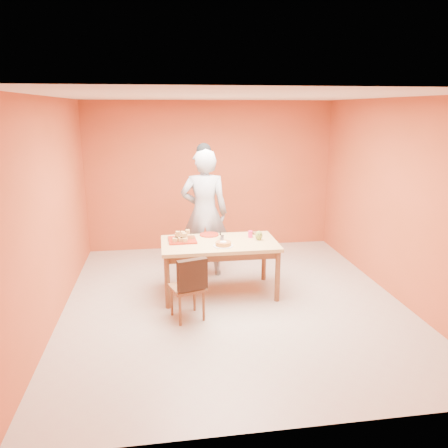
{
  "coord_description": "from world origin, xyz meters",
  "views": [
    {
      "loc": [
        -0.94,
        -5.42,
        2.55
      ],
      "look_at": [
        -0.08,
        0.3,
        1.02
      ],
      "focal_mm": 35.0,
      "sensor_mm": 36.0,
      "label": 1
    }
  ],
  "objects": [
    {
      "name": "dining_table",
      "position": [
        -0.15,
        0.32,
        0.67
      ],
      "size": [
        1.6,
        0.9,
        0.76
      ],
      "color": "tan",
      "rests_on": "floor"
    },
    {
      "name": "pastry_pile",
      "position": [
        -0.65,
        0.44,
        0.84
      ],
      "size": [
        0.34,
        0.34,
        0.11
      ],
      "primitive_type": null,
      "color": "tan",
      "rests_on": "pastry_platter"
    },
    {
      "name": "magenta_glass",
      "position": [
        0.32,
        0.46,
        0.81
      ],
      "size": [
        0.07,
        0.07,
        0.1
      ],
      "primitive_type": "cylinder",
      "rotation": [
        0.0,
        0.0,
        -0.09
      ],
      "color": "#DB205A",
      "rests_on": "dining_table"
    },
    {
      "name": "pastry_platter",
      "position": [
        -0.65,
        0.44,
        0.77
      ],
      "size": [
        0.39,
        0.39,
        0.02
      ],
      "primitive_type": "cube",
      "rotation": [
        0.0,
        0.0,
        0.03
      ],
      "color": "#991D0D",
      "rests_on": "dining_table"
    },
    {
      "name": "ceiling",
      "position": [
        0.0,
        0.0,
        2.7
      ],
      "size": [
        5.0,
        5.0,
        0.0
      ],
      "primitive_type": "plane",
      "rotation": [
        3.14,
        0.0,
        0.0
      ],
      "color": "silver",
      "rests_on": "wall_back"
    },
    {
      "name": "wall_left",
      "position": [
        -2.25,
        0.0,
        1.35
      ],
      "size": [
        0.0,
        5.0,
        5.0
      ],
      "primitive_type": "plane",
      "rotation": [
        1.57,
        0.0,
        1.57
      ],
      "color": "#C14E2C",
      "rests_on": "floor"
    },
    {
      "name": "red_dinner_plate",
      "position": [
        -0.25,
        0.67,
        0.77
      ],
      "size": [
        0.34,
        0.34,
        0.02
      ],
      "primitive_type": "cylinder",
      "rotation": [
        0.0,
        0.0,
        -0.25
      ],
      "color": "#991D0D",
      "rests_on": "dining_table"
    },
    {
      "name": "sponge_cake",
      "position": [
        -0.12,
        0.11,
        0.8
      ],
      "size": [
        0.23,
        0.23,
        0.05
      ],
      "primitive_type": "cylinder",
      "rotation": [
        0.0,
        0.0,
        -0.09
      ],
      "color": "#C98734",
      "rests_on": "white_cake_plate"
    },
    {
      "name": "dining_chair",
      "position": [
        -0.65,
        -0.42,
        0.43
      ],
      "size": [
        0.49,
        0.54,
        0.84
      ],
      "rotation": [
        0.0,
        0.0,
        0.29
      ],
      "color": "brown",
      "rests_on": "floor"
    },
    {
      "name": "white_cake_plate",
      "position": [
        -0.12,
        0.11,
        0.77
      ],
      "size": [
        0.29,
        0.29,
        0.01
      ],
      "primitive_type": "cylinder",
      "rotation": [
        0.0,
        0.0,
        0.09
      ],
      "color": "white",
      "rests_on": "dining_table"
    },
    {
      "name": "cake_server",
      "position": [
        -0.11,
        0.29,
        0.83
      ],
      "size": [
        0.09,
        0.25,
        0.01
      ],
      "primitive_type": "cube",
      "rotation": [
        0.0,
        0.0,
        -0.17
      ],
      "color": "silver",
      "rests_on": "sponge_cake"
    },
    {
      "name": "wall_right",
      "position": [
        2.25,
        0.0,
        1.35
      ],
      "size": [
        0.0,
        5.0,
        5.0
      ],
      "primitive_type": "plane",
      "rotation": [
        1.57,
        0.0,
        -1.57
      ],
      "color": "#C14E2C",
      "rests_on": "floor"
    },
    {
      "name": "checker_tin",
      "position": [
        0.43,
        0.62,
        0.77
      ],
      "size": [
        0.11,
        0.11,
        0.03
      ],
      "primitive_type": "cylinder",
      "rotation": [
        0.0,
        0.0,
        -0.2
      ],
      "color": "#39210F",
      "rests_on": "dining_table"
    },
    {
      "name": "egg_ornament",
      "position": [
        0.42,
        0.32,
        0.83
      ],
      "size": [
        0.12,
        0.11,
        0.13
      ],
      "primitive_type": "ellipsoid",
      "rotation": [
        0.0,
        0.0,
        0.23
      ],
      "color": "olive",
      "rests_on": "dining_table"
    },
    {
      "name": "person",
      "position": [
        -0.27,
        1.1,
        0.99
      ],
      "size": [
        0.77,
        0.55,
        1.98
      ],
      "primitive_type": "imported",
      "rotation": [
        0.0,
        0.0,
        3.03
      ],
      "color": "gray",
      "rests_on": "floor"
    },
    {
      "name": "wall_back",
      "position": [
        0.0,
        2.5,
        1.35
      ],
      "size": [
        4.5,
        0.0,
        4.5
      ],
      "primitive_type": "plane",
      "rotation": [
        1.57,
        0.0,
        0.0
      ],
      "color": "#C14E2C",
      "rests_on": "floor"
    },
    {
      "name": "floor",
      "position": [
        0.0,
        0.0,
        0.0
      ],
      "size": [
        5.0,
        5.0,
        0.0
      ],
      "primitive_type": "plane",
      "color": "#BBB39F",
      "rests_on": "ground"
    }
  ]
}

